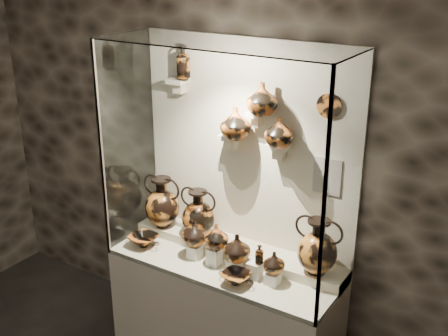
% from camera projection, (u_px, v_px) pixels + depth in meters
% --- Properties ---
extents(wall_back, '(5.00, 0.02, 3.20)m').
position_uv_depth(wall_back, '(248.00, 150.00, 4.01)').
color(wall_back, black).
rests_on(wall_back, ground).
extents(plinth, '(1.70, 0.60, 0.80)m').
position_uv_depth(plinth, '(224.00, 313.00, 4.20)').
color(plinth, beige).
rests_on(plinth, floor).
extents(front_tier, '(1.68, 0.58, 0.03)m').
position_uv_depth(front_tier, '(224.00, 265.00, 4.05)').
color(front_tier, beige).
rests_on(front_tier, plinth).
extents(rear_tier, '(1.70, 0.25, 0.10)m').
position_uv_depth(rear_tier, '(237.00, 250.00, 4.17)').
color(rear_tier, beige).
rests_on(rear_tier, plinth).
extents(back_panel, '(1.70, 0.03, 1.60)m').
position_uv_depth(back_panel, '(248.00, 150.00, 4.01)').
color(back_panel, beige).
rests_on(back_panel, plinth).
extents(glass_front, '(1.70, 0.01, 1.60)m').
position_uv_depth(glass_front, '(199.00, 177.00, 3.53)').
color(glass_front, white).
rests_on(glass_front, plinth).
extents(glass_left, '(0.01, 0.60, 1.60)m').
position_uv_depth(glass_left, '(128.00, 142.00, 4.18)').
color(glass_left, white).
rests_on(glass_left, plinth).
extents(glass_right, '(0.01, 0.60, 1.60)m').
position_uv_depth(glass_right, '(344.00, 190.00, 3.34)').
color(glass_right, white).
rests_on(glass_right, plinth).
extents(glass_top, '(1.70, 0.60, 0.01)m').
position_uv_depth(glass_top, '(224.00, 43.00, 3.48)').
color(glass_top, white).
rests_on(glass_top, back_panel).
extents(frame_post_left, '(0.02, 0.02, 1.60)m').
position_uv_depth(frame_post_left, '(102.00, 153.00, 3.95)').
color(frame_post_left, gray).
rests_on(frame_post_left, plinth).
extents(frame_post_right, '(0.02, 0.02, 1.60)m').
position_uv_depth(frame_post_right, '(324.00, 207.00, 3.12)').
color(frame_post_right, gray).
rests_on(frame_post_right, plinth).
extents(pedestal_a, '(0.09, 0.09, 0.10)m').
position_uv_depth(pedestal_a, '(195.00, 252.00, 4.09)').
color(pedestal_a, silver).
rests_on(pedestal_a, front_tier).
extents(pedestal_b, '(0.09, 0.09, 0.13)m').
position_uv_depth(pedestal_b, '(215.00, 256.00, 4.00)').
color(pedestal_b, silver).
rests_on(pedestal_b, front_tier).
extents(pedestal_c, '(0.09, 0.09, 0.09)m').
position_uv_depth(pedestal_c, '(235.00, 265.00, 3.93)').
color(pedestal_c, silver).
rests_on(pedestal_c, front_tier).
extents(pedestal_d, '(0.09, 0.09, 0.12)m').
position_uv_depth(pedestal_d, '(255.00, 270.00, 3.84)').
color(pedestal_d, silver).
rests_on(pedestal_d, front_tier).
extents(pedestal_e, '(0.09, 0.09, 0.08)m').
position_uv_depth(pedestal_e, '(273.00, 278.00, 3.78)').
color(pedestal_e, silver).
rests_on(pedestal_e, front_tier).
extents(bracket_ul, '(0.14, 0.12, 0.04)m').
position_uv_depth(bracket_ul, '(178.00, 81.00, 4.06)').
color(bracket_ul, beige).
rests_on(bracket_ul, back_panel).
extents(bracket_ca, '(0.14, 0.12, 0.04)m').
position_uv_depth(bracket_ca, '(230.00, 137.00, 3.97)').
color(bracket_ca, beige).
rests_on(bracket_ca, back_panel).
extents(bracket_cb, '(0.10, 0.12, 0.04)m').
position_uv_depth(bracket_cb, '(256.00, 114.00, 3.79)').
color(bracket_cb, beige).
rests_on(bracket_cb, back_panel).
extents(bracket_cc, '(0.14, 0.12, 0.04)m').
position_uv_depth(bracket_cc, '(278.00, 146.00, 3.78)').
color(bracket_cc, beige).
rests_on(bracket_cc, back_panel).
extents(amphora_left, '(0.43, 0.43, 0.41)m').
position_uv_depth(amphora_left, '(162.00, 202.00, 4.37)').
color(amphora_left, '#A45E1F').
rests_on(amphora_left, rear_tier).
extents(amphora_mid, '(0.33, 0.33, 0.38)m').
position_uv_depth(amphora_mid, '(198.00, 213.00, 4.22)').
color(amphora_mid, '#A5511D').
rests_on(amphora_mid, rear_tier).
extents(amphora_right, '(0.41, 0.41, 0.40)m').
position_uv_depth(amphora_right, '(317.00, 246.00, 3.72)').
color(amphora_right, '#A45E1F').
rests_on(amphora_right, rear_tier).
extents(jug_a, '(0.20, 0.20, 0.20)m').
position_uv_depth(jug_a, '(194.00, 232.00, 4.06)').
color(jug_a, '#A45E1F').
rests_on(jug_a, pedestal_a).
extents(jug_b, '(0.21, 0.21, 0.18)m').
position_uv_depth(jug_b, '(217.00, 236.00, 3.95)').
color(jug_b, '#A5511D').
rests_on(jug_b, pedestal_b).
extents(jug_c, '(0.23, 0.23, 0.20)m').
position_uv_depth(jug_c, '(237.00, 248.00, 3.87)').
color(jug_c, '#A45E1F').
rests_on(jug_c, pedestal_c).
extents(jug_e, '(0.19, 0.19, 0.15)m').
position_uv_depth(jug_e, '(274.00, 262.00, 3.75)').
color(jug_e, '#A45E1F').
rests_on(jug_e, pedestal_e).
extents(lekythos_small, '(0.09, 0.09, 0.16)m').
position_uv_depth(lekythos_small, '(260.00, 253.00, 3.77)').
color(lekythos_small, '#A5511D').
rests_on(lekythos_small, pedestal_d).
extents(kylix_left, '(0.32, 0.28, 0.11)m').
position_uv_depth(kylix_left, '(144.00, 240.00, 4.25)').
color(kylix_left, '#A5511D').
rests_on(kylix_left, front_tier).
extents(kylix_right, '(0.29, 0.26, 0.10)m').
position_uv_depth(kylix_right, '(236.00, 277.00, 3.77)').
color(kylix_right, '#A45E1F').
rests_on(kylix_right, front_tier).
extents(lekythos_tall, '(0.13, 0.13, 0.27)m').
position_uv_depth(lekythos_tall, '(184.00, 61.00, 3.97)').
color(lekythos_tall, '#A45E1F').
rests_on(lekythos_tall, bracket_ul).
extents(ovoid_vase_a, '(0.27, 0.27, 0.22)m').
position_uv_depth(ovoid_vase_a, '(236.00, 123.00, 3.84)').
color(ovoid_vase_a, '#A5511D').
rests_on(ovoid_vase_a, bracket_ca).
extents(ovoid_vase_b, '(0.23, 0.23, 0.22)m').
position_uv_depth(ovoid_vase_b, '(262.00, 99.00, 3.67)').
color(ovoid_vase_b, '#A5511D').
rests_on(ovoid_vase_b, bracket_cb).
extents(ovoid_vase_c, '(0.24, 0.24, 0.20)m').
position_uv_depth(ovoid_vase_c, '(279.00, 132.00, 3.68)').
color(ovoid_vase_c, '#A5511D').
rests_on(ovoid_vase_c, bracket_cc).
extents(wall_plate, '(0.16, 0.02, 0.16)m').
position_uv_depth(wall_plate, '(329.00, 106.00, 3.54)').
color(wall_plate, '#B95F24').
rests_on(wall_plate, back_panel).
extents(info_placard, '(0.19, 0.01, 0.25)m').
position_uv_depth(info_placard, '(327.00, 176.00, 3.71)').
color(info_placard, beige).
rests_on(info_placard, back_panel).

